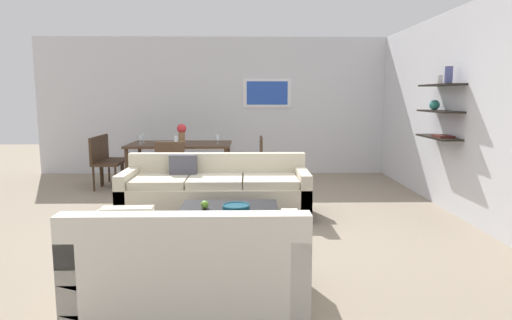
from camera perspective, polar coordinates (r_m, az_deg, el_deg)
The scene contains 18 objects.
ground_plane at distance 5.55m, azimuth -3.90°, elevation -7.99°, with size 18.00×18.00×0.00m, color gray.
back_wall_unit at distance 8.86m, azimuth -0.87°, elevation 6.98°, with size 8.40×0.09×2.70m.
right_wall_shelf_unit at distance 6.53m, azimuth 23.97°, elevation 5.79°, with size 0.34×8.20×2.70m.
sofa_beige at distance 5.82m, azimuth -5.24°, elevation -4.29°, with size 2.40×0.90×0.78m.
loveseat_white at distance 3.45m, azimuth -8.42°, elevation -13.25°, with size 1.70×0.90×0.78m.
coffee_table at distance 4.63m, azimuth -3.52°, elevation -8.86°, with size 1.04×1.02×0.38m.
decorative_bowl at distance 4.56m, azimuth -2.59°, elevation -6.16°, with size 0.29×0.29×0.07m.
apple_on_coffee_table at distance 4.69m, azimuth -6.66°, elevation -5.75°, with size 0.08×0.08×0.08m, color #669E2D.
dining_table at distance 7.69m, azimuth -9.78°, elevation 1.64°, with size 1.74×0.99×0.75m.
dining_chair_foot at distance 6.83m, azimuth -10.88°, elevation -0.71°, with size 0.44×0.44×0.88m.
dining_chair_right_near at distance 7.40m, azimuth -0.22°, elevation 0.13°, with size 0.44×0.44×0.88m.
dining_chair_left_near at distance 7.79m, azimuth -19.30°, elevation 0.07°, with size 0.44×0.44×0.88m.
dining_chair_left_far at distance 8.22m, azimuth -18.34°, elevation 0.52°, with size 0.44×0.44×0.88m.
wine_glass_foot at distance 7.24m, azimuth -10.34°, elevation 2.64°, with size 0.06×0.06×0.16m.
wine_glass_left_far at distance 7.91m, azimuth -14.37°, elevation 3.12°, with size 0.08×0.08×0.18m.
wine_glass_left_near at distance 7.68m, azimuth -14.78°, elevation 2.84°, with size 0.08×0.08×0.15m.
wine_glass_right_near at distance 7.48m, azimuth -5.00°, elevation 2.92°, with size 0.08×0.08×0.16m.
centerpiece_vase at distance 7.61m, azimuth -9.59°, elevation 3.60°, with size 0.16×0.16×0.34m.
Camera 1 is at (0.28, -5.33, 1.55)m, focal length 30.91 mm.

